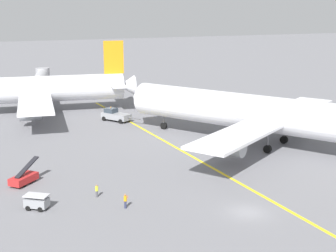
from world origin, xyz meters
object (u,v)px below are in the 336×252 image
at_px(airliner_at_gate_left, 26,90).
at_px(gse_belt_loader_portside, 24,178).
at_px(pushback_tug, 115,115).
at_px(ground_crew_wing_walker_right, 97,191).
at_px(jet_bridge, 41,77).
at_px(ground_crew_ramp_agent_by_cones, 125,201).
at_px(gse_baggage_cart_trailing, 37,202).
at_px(airliner_being_pushed, 260,114).

relative_size(airliner_at_gate_left, gse_belt_loader_portside, 10.84).
distance_m(pushback_tug, ground_crew_wing_walker_right, 41.00).
xyz_separation_m(pushback_tug, jet_bridge, (-8.15, 39.90, 3.06)).
bearing_deg(ground_crew_ramp_agent_by_cones, ground_crew_wing_walker_right, 114.76).
height_order(gse_baggage_cart_trailing, jet_bridge, jet_bridge).
bearing_deg(gse_belt_loader_portside, jet_bridge, 79.03).
height_order(gse_belt_loader_portside, ground_crew_wing_walker_right, gse_belt_loader_portside).
height_order(airliner_being_pushed, ground_crew_ramp_agent_by_cones, airliner_being_pushed).
xyz_separation_m(gse_belt_loader_portside, ground_crew_wing_walker_right, (7.55, -8.10, -0.00)).
bearing_deg(jet_bridge, ground_crew_ramp_agent_by_cones, -92.73).
distance_m(airliner_at_gate_left, airliner_being_pushed, 52.23).
height_order(airliner_being_pushed, gse_belt_loader_portside, airliner_being_pushed).
xyz_separation_m(airliner_at_gate_left, jet_bridge, (7.10, 25.25, -0.80)).
bearing_deg(gse_baggage_cart_trailing, airliner_at_gate_left, 83.42).
height_order(airliner_at_gate_left, gse_belt_loader_portside, airliner_at_gate_left).
relative_size(gse_baggage_cart_trailing, ground_crew_ramp_agent_by_cones, 1.78).
xyz_separation_m(pushback_tug, ground_crew_wing_walker_right, (-14.23, -38.45, -0.37)).
bearing_deg(ground_crew_wing_walker_right, pushback_tug, 69.69).
relative_size(airliner_at_gate_left, pushback_tug, 5.62).
xyz_separation_m(airliner_being_pushed, ground_crew_wing_walker_right, (-30.98, -11.83, -4.54)).
xyz_separation_m(gse_baggage_cart_trailing, ground_crew_ramp_agent_by_cones, (9.37, -3.75, 0.06)).
bearing_deg(ground_crew_ramp_agent_by_cones, jet_bridge, 87.27).
distance_m(gse_baggage_cart_trailing, ground_crew_wing_walker_right, 7.30).
xyz_separation_m(gse_baggage_cart_trailing, ground_crew_wing_walker_right, (7.25, 0.85, -0.04)).
bearing_deg(gse_baggage_cart_trailing, ground_crew_ramp_agent_by_cones, -21.79).
bearing_deg(jet_bridge, airliner_at_gate_left, -105.71).
xyz_separation_m(airliner_at_gate_left, airliner_being_pushed, (32.01, -41.27, 0.32)).
distance_m(pushback_tug, gse_baggage_cart_trailing, 44.79).
bearing_deg(pushback_tug, ground_crew_wing_walker_right, -110.31).
bearing_deg(pushback_tug, ground_crew_ramp_agent_by_cones, -105.71).
relative_size(pushback_tug, gse_belt_loader_portside, 1.93).
relative_size(airliner_being_pushed, gse_baggage_cart_trailing, 15.20).
bearing_deg(ground_crew_ramp_agent_by_cones, airliner_at_gate_left, 93.12).
xyz_separation_m(ground_crew_wing_walker_right, jet_bridge, (6.07, 78.35, 3.42)).
distance_m(gse_belt_loader_portside, jet_bridge, 71.64).
bearing_deg(airliner_at_gate_left, ground_crew_wing_walker_right, -88.89).
bearing_deg(pushback_tug, gse_baggage_cart_trailing, -118.66).
bearing_deg(gse_belt_loader_portside, ground_crew_wing_walker_right, -47.02).
bearing_deg(gse_baggage_cart_trailing, ground_crew_wing_walker_right, 6.68).
bearing_deg(jet_bridge, airliner_being_pushed, -69.47).
relative_size(ground_crew_wing_walker_right, ground_crew_ramp_agent_by_cones, 0.91).
relative_size(gse_baggage_cart_trailing, jet_bridge, 0.19).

